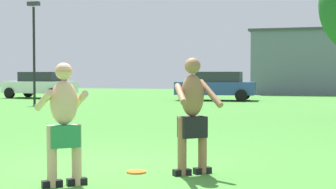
# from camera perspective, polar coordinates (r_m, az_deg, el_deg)

# --- Properties ---
(ground_plane) EXTENTS (80.00, 80.00, 0.00)m
(ground_plane) POSITION_cam_1_polar(r_m,az_deg,el_deg) (8.26, -7.00, -7.87)
(ground_plane) COLOR #428433
(player_near) EXTENTS (0.75, 0.80, 1.69)m
(player_near) POSITION_cam_1_polar(r_m,az_deg,el_deg) (7.35, 2.78, -2.08)
(player_near) COLOR black
(player_near) RESTS_ON ground_plane
(player_in_green) EXTENTS (0.81, 0.76, 1.62)m
(player_in_green) POSITION_cam_1_polar(r_m,az_deg,el_deg) (6.72, -11.59, -2.70)
(player_in_green) COLOR black
(player_in_green) RESTS_ON ground_plane
(frisbee) EXTENTS (0.29, 0.29, 0.03)m
(frisbee) POSITION_cam_1_polar(r_m,az_deg,el_deg) (7.60, -3.57, -8.65)
(frisbee) COLOR orange
(frisbee) RESTS_ON ground_plane
(car_white_near_post) EXTENTS (4.45, 2.34, 1.58)m
(car_white_near_post) POSITION_cam_1_polar(r_m,az_deg,el_deg) (31.56, -14.13, 1.10)
(car_white_near_post) COLOR white
(car_white_near_post) RESTS_ON ground_plane
(car_blue_mid_lot) EXTENTS (4.36, 2.15, 1.58)m
(car_blue_mid_lot) POSITION_cam_1_polar(r_m,az_deg,el_deg) (28.13, 5.46, 1.02)
(car_blue_mid_lot) COLOR #2D478C
(car_blue_mid_lot) RESTS_ON ground_plane
(lamp_post) EXTENTS (0.60, 0.24, 4.97)m
(lamp_post) POSITION_cam_1_polar(r_m,az_deg,el_deg) (25.73, -14.81, 5.91)
(lamp_post) COLOR black
(lamp_post) RESTS_ON ground_plane
(outbuilding_behind_lot) EXTENTS (9.45, 7.16, 4.65)m
(outbuilding_behind_lot) POSITION_cam_1_polar(r_m,az_deg,el_deg) (39.62, 16.39, 3.49)
(outbuilding_behind_lot) COLOR slate
(outbuilding_behind_lot) RESTS_ON ground_plane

